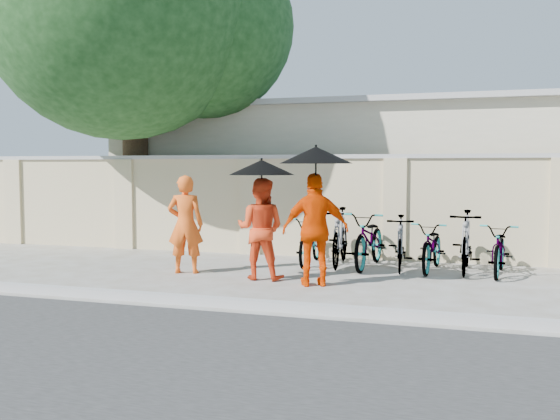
% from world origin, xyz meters
% --- Properties ---
extents(ground, '(80.00, 80.00, 0.00)m').
position_xyz_m(ground, '(0.00, 0.00, 0.00)').
color(ground, '#A4A4A4').
extents(kerb, '(40.00, 0.16, 0.12)m').
position_xyz_m(kerb, '(0.00, -1.70, 0.06)').
color(kerb, '#A5A5A5').
rests_on(kerb, ground).
extents(compound_wall, '(20.00, 0.30, 2.00)m').
position_xyz_m(compound_wall, '(1.00, 3.20, 1.00)').
color(compound_wall, '#C2B08B').
rests_on(compound_wall, ground).
extents(building_behind, '(14.00, 6.00, 3.20)m').
position_xyz_m(building_behind, '(2.00, 7.00, 1.60)').
color(building_behind, beige).
rests_on(building_behind, ground).
extents(shade_tree, '(6.70, 6.20, 8.20)m').
position_xyz_m(shade_tree, '(-3.66, 2.97, 5.10)').
color(shade_tree, brown).
rests_on(shade_tree, ground).
extents(monk_left, '(0.70, 0.56, 1.69)m').
position_xyz_m(monk_left, '(-1.26, 0.52, 0.85)').
color(monk_left, '#F75B17').
rests_on(monk_left, ground).
extents(monk_center, '(0.82, 0.65, 1.65)m').
position_xyz_m(monk_center, '(0.17, 0.36, 0.83)').
color(monk_center, '#E83F18').
rests_on(monk_center, ground).
extents(parasol_center, '(1.06, 1.06, 1.01)m').
position_xyz_m(parasol_center, '(0.22, 0.28, 1.83)').
color(parasol_center, black).
rests_on(parasol_center, ground).
extents(monk_right, '(1.10, 0.77, 1.74)m').
position_xyz_m(monk_right, '(1.16, 0.07, 0.87)').
color(monk_right, '#EF4100').
rests_on(monk_right, ground).
extents(parasol_right, '(1.11, 1.11, 1.15)m').
position_xyz_m(parasol_right, '(1.18, -0.01, 2.01)').
color(parasol_right, black).
rests_on(parasol_right, ground).
extents(bike_0, '(0.68, 1.75, 0.91)m').
position_xyz_m(bike_0, '(0.56, 2.09, 0.45)').
color(bike_0, gray).
rests_on(bike_0, ground).
extents(bike_1, '(0.65, 1.83, 1.08)m').
position_xyz_m(bike_1, '(1.12, 2.07, 0.54)').
color(bike_1, gray).
rests_on(bike_1, ground).
extents(bike_2, '(0.80, 2.00, 1.03)m').
position_xyz_m(bike_2, '(1.68, 2.04, 0.51)').
color(bike_2, gray).
rests_on(bike_2, ground).
extents(bike_3, '(0.61, 1.66, 0.97)m').
position_xyz_m(bike_3, '(2.24, 1.97, 0.49)').
color(bike_3, gray).
rests_on(bike_3, ground).
extents(bike_4, '(0.74, 1.73, 0.88)m').
position_xyz_m(bike_4, '(2.80, 1.98, 0.44)').
color(bike_4, gray).
rests_on(bike_4, ground).
extents(bike_5, '(0.56, 1.81, 1.08)m').
position_xyz_m(bike_5, '(3.35, 2.03, 0.54)').
color(bike_5, gray).
rests_on(bike_5, ground).
extents(bike_6, '(0.75, 1.75, 0.90)m').
position_xyz_m(bike_6, '(3.91, 1.92, 0.45)').
color(bike_6, gray).
rests_on(bike_6, ground).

